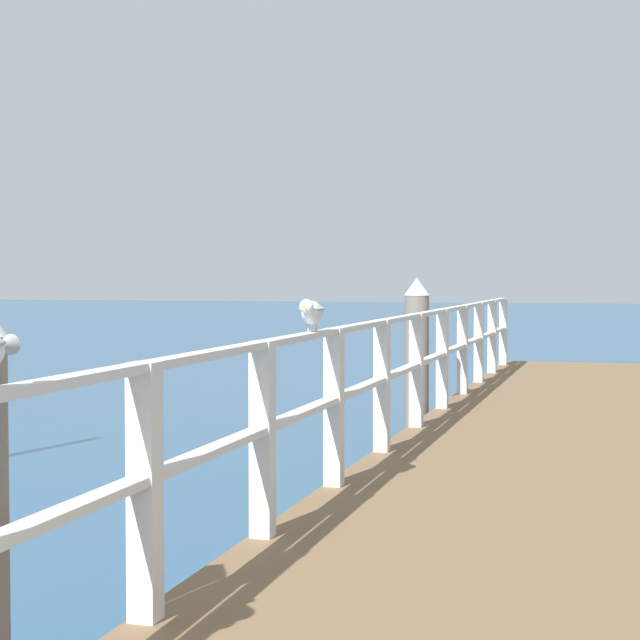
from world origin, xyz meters
TOP-DOWN VIEW (x-y plane):
  - pier_deck at (0.00, 9.24)m, footprint 2.52×18.47m
  - pier_railing at (-1.18, 9.24)m, footprint 0.12×16.99m
  - dock_piling_far at (-1.56, 12.04)m, footprint 0.29×0.29m
  - seagull_background at (-1.18, 6.38)m, footprint 0.19×0.48m

SIDE VIEW (x-z plane):
  - pier_deck at x=0.00m, z-range 0.00..0.50m
  - dock_piling_far at x=-1.56m, z-range 0.01..1.94m
  - pier_railing at x=-1.18m, z-range 0.62..1.72m
  - seagull_background at x=-1.18m, z-range 1.62..1.84m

